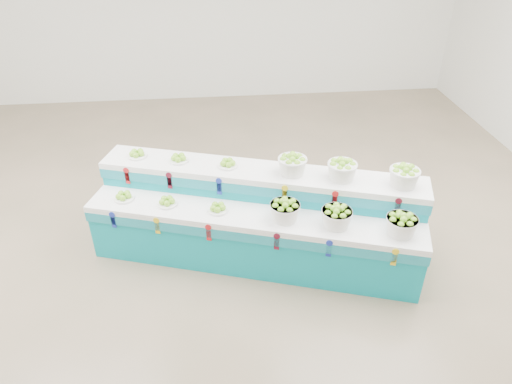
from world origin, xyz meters
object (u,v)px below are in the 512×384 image
Objects in this scene: display_stand at (256,218)px; plate_upper_mid at (179,158)px; basket_upper_right at (404,176)px; basket_lower_left at (285,210)px.

plate_upper_mid is at bearing 166.51° from display_stand.
display_stand is 11.62× the size of basket_upper_right.
display_stand reaches higher than basket_lower_left.
basket_upper_right is at bearing -17.87° from plate_upper_mid.
plate_upper_mid is at bearing 162.13° from basket_upper_right.
basket_lower_left is 1.00× the size of basket_upper_right.
basket_upper_right is (1.55, -0.26, 0.63)m from display_stand.
basket_lower_left is 1.32m from basket_upper_right.
basket_lower_left is at bearing -32.65° from display_stand.
basket_lower_left is at bearing -176.69° from basket_upper_right.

